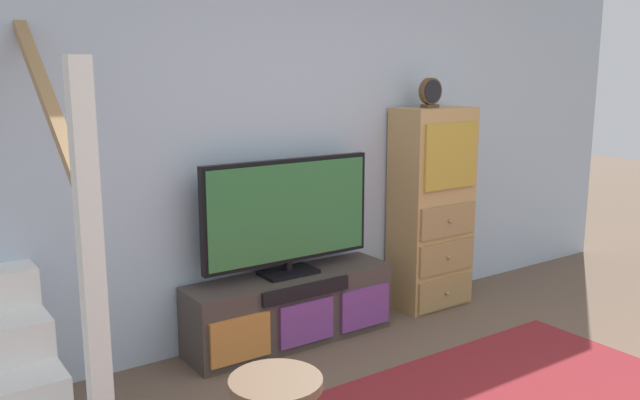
% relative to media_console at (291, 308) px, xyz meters
% --- Properties ---
extents(back_wall, '(6.40, 0.12, 2.70)m').
position_rel_media_console_xyz_m(back_wall, '(0.30, 0.27, 1.12)').
color(back_wall, '#A8BCD1').
rests_on(back_wall, ground_plane).
extents(media_console, '(1.40, 0.38, 0.45)m').
position_rel_media_console_xyz_m(media_console, '(0.00, 0.00, 0.00)').
color(media_console, '#423833').
rests_on(media_console, ground_plane).
extents(television, '(1.19, 0.22, 0.75)m').
position_rel_media_console_xyz_m(television, '(0.00, 0.02, 0.62)').
color(television, black).
rests_on(television, media_console).
extents(side_cabinet, '(0.58, 0.38, 1.48)m').
position_rel_media_console_xyz_m(side_cabinet, '(1.24, 0.01, 0.51)').
color(side_cabinet, tan).
rests_on(side_cabinet, ground_plane).
extents(desk_clock, '(0.19, 0.08, 0.21)m').
position_rel_media_console_xyz_m(desk_clock, '(1.17, -0.00, 1.36)').
color(desk_clock, '#4C3823').
rests_on(desk_clock, side_cabinet).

